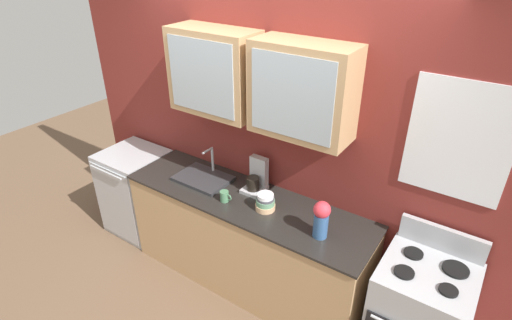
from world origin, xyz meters
TOP-DOWN VIEW (x-y plane):
  - ground_plane at (0.00, 0.00)m, footprint 10.00×10.00m
  - back_wall_unit at (0.01, 0.31)m, footprint 4.12×0.43m
  - counter at (0.00, 0.00)m, footprint 2.17×0.62m
  - stove_range at (1.45, 0.00)m, footprint 0.59×0.61m
  - sink_faucet at (-0.48, 0.03)m, footprint 0.47×0.34m
  - bowl_stack at (0.21, -0.02)m, footprint 0.16×0.16m
  - vase at (0.71, -0.08)m, footprint 0.12×0.12m
  - cup_near_sink at (-0.12, -0.12)m, footprint 0.11×0.07m
  - dishwasher at (-1.39, -0.00)m, footprint 0.59×0.61m
  - coffee_maker at (-0.01, 0.17)m, footprint 0.17×0.20m

SIDE VIEW (x-z plane):
  - ground_plane at x=0.00m, z-range 0.00..0.00m
  - dishwasher at x=-1.39m, z-range 0.00..0.90m
  - counter at x=0.00m, z-range 0.00..0.90m
  - stove_range at x=1.45m, z-range -0.08..0.99m
  - sink_faucet at x=-0.48m, z-range 0.78..1.05m
  - cup_near_sink at x=-0.12m, z-range 0.90..0.99m
  - bowl_stack at x=0.21m, z-range 0.89..1.03m
  - coffee_maker at x=-0.01m, z-range 0.86..1.15m
  - vase at x=0.71m, z-range 0.91..1.20m
  - back_wall_unit at x=0.01m, z-range 0.11..2.81m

